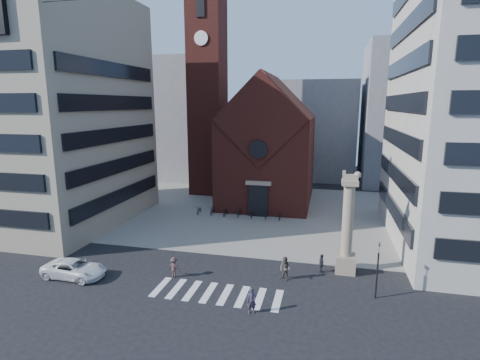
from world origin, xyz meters
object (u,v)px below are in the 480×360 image
(pedestrian_2, at_px, (322,263))
(traffic_light, at_px, (377,269))
(pedestrian_0, at_px, (252,301))
(pedestrian_1, at_px, (285,269))
(scooter_0, at_px, (199,210))
(white_car, at_px, (74,269))
(lion_column, at_px, (347,233))

(pedestrian_2, bearing_deg, traffic_light, -149.65)
(pedestrian_0, relative_size, pedestrian_1, 0.92)
(pedestrian_1, distance_m, scooter_0, 20.27)
(white_car, bearing_deg, pedestrian_1, -77.35)
(pedestrian_0, height_order, pedestrian_1, pedestrian_1)
(white_car, distance_m, pedestrian_1, 17.11)
(white_car, xyz_separation_m, pedestrian_2, (19.59, 5.48, 0.09))
(traffic_light, bearing_deg, pedestrian_2, 139.03)
(traffic_light, xyz_separation_m, pedestrian_1, (-6.76, 1.35, -1.31))
(pedestrian_0, distance_m, pedestrian_2, 8.65)
(lion_column, relative_size, pedestrian_0, 4.83)
(pedestrian_1, bearing_deg, white_car, -137.92)
(pedestrian_1, bearing_deg, lion_column, 59.64)
(scooter_0, bearing_deg, traffic_light, -44.96)
(lion_column, relative_size, pedestrian_2, 5.35)
(traffic_light, distance_m, pedestrian_2, 5.42)
(lion_column, height_order, white_car, lion_column)
(pedestrian_1, xyz_separation_m, scooter_0, (-12.77, 15.74, -0.43))
(traffic_light, height_order, pedestrian_1, traffic_light)
(pedestrian_1, relative_size, scooter_0, 1.02)
(pedestrian_2, relative_size, scooter_0, 0.85)
(lion_column, relative_size, white_car, 1.68)
(pedestrian_1, height_order, pedestrian_2, pedestrian_1)
(pedestrian_0, relative_size, pedestrian_2, 1.11)
(lion_column, height_order, scooter_0, lion_column)
(pedestrian_2, bearing_deg, scooter_0, 30.08)
(white_car, distance_m, pedestrian_0, 15.25)
(white_car, relative_size, pedestrian_0, 2.87)
(traffic_light, xyz_separation_m, pedestrian_2, (-3.94, 3.42, -1.48))
(pedestrian_0, bearing_deg, lion_column, 33.55)
(traffic_light, distance_m, pedestrian_0, 9.40)
(pedestrian_0, height_order, pedestrian_2, pedestrian_0)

